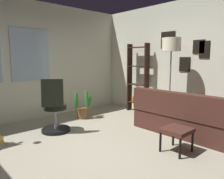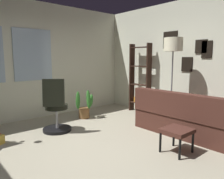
{
  "view_description": "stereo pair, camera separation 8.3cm",
  "coord_description": "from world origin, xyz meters",
  "px_view_note": "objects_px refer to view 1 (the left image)",
  "views": [
    {
      "loc": [
        -1.91,
        -2.38,
        1.45
      ],
      "look_at": [
        0.39,
        0.12,
        0.96
      ],
      "focal_mm": 34.53,
      "sensor_mm": 36.0,
      "label": 1
    },
    {
      "loc": [
        -1.85,
        -2.43,
        1.45
      ],
      "look_at": [
        0.39,
        0.12,
        0.96
      ],
      "focal_mm": 34.53,
      "sensor_mm": 36.0,
      "label": 2
    }
  ],
  "objects_px": {
    "office_chair": "(55,111)",
    "floor_lamp": "(171,50)",
    "bookshelf": "(138,81)",
    "potted_plant": "(83,107)",
    "footstool": "(177,132)",
    "couch": "(197,120)"
  },
  "relations": [
    {
      "from": "bookshelf",
      "to": "potted_plant",
      "type": "height_order",
      "value": "bookshelf"
    },
    {
      "from": "potted_plant",
      "to": "couch",
      "type": "bearing_deg",
      "value": -68.65
    },
    {
      "from": "footstool",
      "to": "floor_lamp",
      "type": "bearing_deg",
      "value": 37.31
    },
    {
      "from": "couch",
      "to": "footstool",
      "type": "relative_size",
      "value": 4.87
    },
    {
      "from": "footstool",
      "to": "office_chair",
      "type": "bearing_deg",
      "value": 114.54
    },
    {
      "from": "bookshelf",
      "to": "floor_lamp",
      "type": "bearing_deg",
      "value": -106.56
    },
    {
      "from": "floor_lamp",
      "to": "potted_plant",
      "type": "distance_m",
      "value": 2.42
    },
    {
      "from": "couch",
      "to": "office_chair",
      "type": "bearing_deg",
      "value": 134.74
    },
    {
      "from": "office_chair",
      "to": "bookshelf",
      "type": "distance_m",
      "value": 2.5
    },
    {
      "from": "bookshelf",
      "to": "potted_plant",
      "type": "relative_size",
      "value": 2.59
    },
    {
      "from": "footstool",
      "to": "potted_plant",
      "type": "xyz_separation_m",
      "value": [
        0.03,
        2.55,
        -0.04
      ]
    },
    {
      "from": "couch",
      "to": "potted_plant",
      "type": "xyz_separation_m",
      "value": [
        -0.94,
        2.39,
        -0.01
      ]
    },
    {
      "from": "floor_lamp",
      "to": "office_chair",
      "type": "bearing_deg",
      "value": 149.89
    },
    {
      "from": "footstool",
      "to": "couch",
      "type": "bearing_deg",
      "value": 9.05
    },
    {
      "from": "couch",
      "to": "floor_lamp",
      "type": "distance_m",
      "value": 1.53
    },
    {
      "from": "office_chair",
      "to": "bookshelf",
      "type": "relative_size",
      "value": 0.58
    },
    {
      "from": "office_chair",
      "to": "floor_lamp",
      "type": "distance_m",
      "value": 2.72
    },
    {
      "from": "office_chair",
      "to": "floor_lamp",
      "type": "xyz_separation_m",
      "value": [
        2.11,
        -1.22,
        1.2
      ]
    },
    {
      "from": "office_chair",
      "to": "bookshelf",
      "type": "xyz_separation_m",
      "value": [
        2.47,
        -0.01,
        0.41
      ]
    },
    {
      "from": "couch",
      "to": "potted_plant",
      "type": "bearing_deg",
      "value": 111.35
    },
    {
      "from": "footstool",
      "to": "office_chair",
      "type": "distance_m",
      "value": 2.31
    },
    {
      "from": "footstool",
      "to": "bookshelf",
      "type": "bearing_deg",
      "value": 54.13
    }
  ]
}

